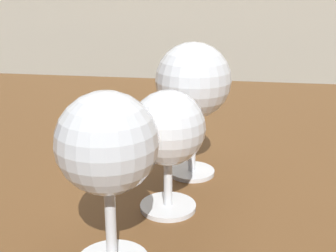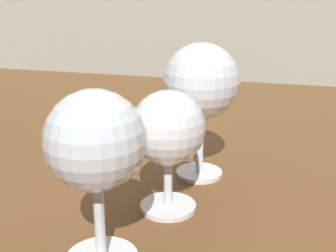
% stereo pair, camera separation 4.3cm
% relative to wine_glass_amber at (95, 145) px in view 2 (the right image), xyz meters
% --- Properties ---
extents(dining_table, '(1.38, 0.87, 0.73)m').
position_rel_wine_glass_amber_xyz_m(dining_table, '(-0.07, 0.31, -0.19)').
color(dining_table, brown).
rests_on(dining_table, ground_plane).
extents(wine_glass_amber, '(0.08, 0.08, 0.15)m').
position_rel_wine_glass_amber_xyz_m(wine_glass_amber, '(0.00, 0.00, 0.00)').
color(wine_glass_amber, white).
rests_on(wine_glass_amber, dining_table).
extents(wine_glass_white, '(0.07, 0.07, 0.13)m').
position_rel_wine_glass_amber_xyz_m(wine_glass_white, '(0.03, 0.10, -0.02)').
color(wine_glass_white, white).
rests_on(wine_glass_white, dining_table).
extents(wine_glass_rose, '(0.09, 0.09, 0.16)m').
position_rel_wine_glass_amber_xyz_m(wine_glass_rose, '(0.05, 0.19, 0.01)').
color(wine_glass_rose, white).
rests_on(wine_glass_rose, dining_table).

